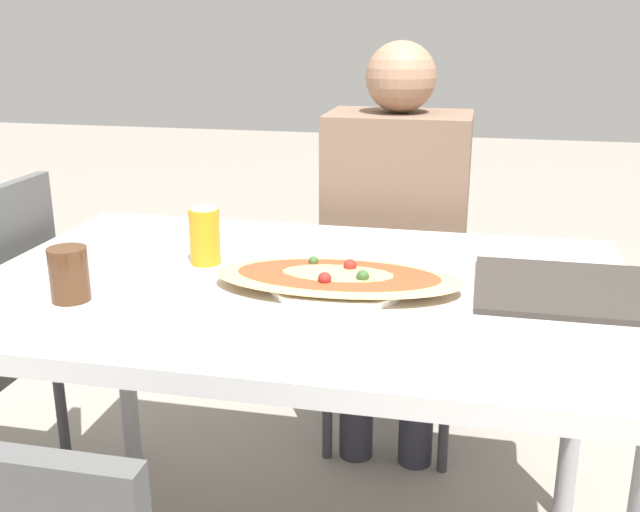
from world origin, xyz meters
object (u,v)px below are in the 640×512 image
(pizza_main, at_px, (338,279))
(soda_can, at_px, (205,236))
(dining_table, at_px, (302,313))
(chair_far_seated, at_px, (398,277))
(person_seated, at_px, (396,221))
(drink_glass, at_px, (69,274))

(pizza_main, bearing_deg, soda_can, 162.48)
(dining_table, height_order, pizza_main, pizza_main)
(chair_far_seated, relative_size, soda_can, 7.09)
(person_seated, relative_size, soda_can, 9.60)
(dining_table, distance_m, pizza_main, 0.12)
(pizza_main, distance_m, soda_can, 0.33)
(dining_table, height_order, soda_can, soda_can)
(soda_can, xyz_separation_m, drink_glass, (-0.17, -0.27, -0.01))
(pizza_main, xyz_separation_m, drink_glass, (-0.48, -0.17, 0.03))
(chair_far_seated, distance_m, drink_glass, 1.13)
(chair_far_seated, height_order, pizza_main, chair_far_seated)
(dining_table, xyz_separation_m, chair_far_seated, (0.12, 0.76, -0.17))
(person_seated, distance_m, soda_can, 0.68)
(soda_can, bearing_deg, drink_glass, -122.69)
(dining_table, relative_size, chair_far_seated, 1.50)
(drink_glass, bearing_deg, person_seated, 58.38)
(person_seated, xyz_separation_m, pizza_main, (-0.04, -0.68, 0.06))
(pizza_main, distance_m, drink_glass, 0.51)
(soda_can, bearing_deg, pizza_main, -17.52)
(person_seated, distance_m, drink_glass, 0.99)
(chair_far_seated, distance_m, person_seated, 0.23)
(chair_far_seated, height_order, drink_glass, chair_far_seated)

